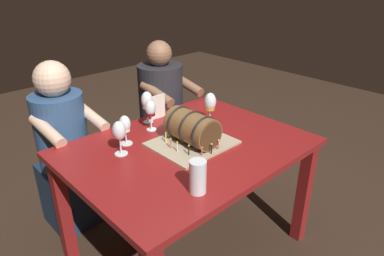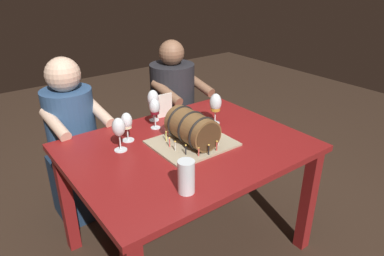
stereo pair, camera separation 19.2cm
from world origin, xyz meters
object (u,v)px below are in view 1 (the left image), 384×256
object	(u,v)px
beer_pint	(198,178)
person_seated_left	(66,155)
wine_glass_amber	(210,103)
barrel_cake	(192,130)
dining_table	(188,161)
wine_glass_empty	(119,132)
wine_glass_white	(125,125)
menu_card	(158,107)
wine_glass_rose	(147,102)
wine_glass_red	(150,110)
person_seated_right	(162,119)

from	to	relation	value
beer_pint	person_seated_left	bearing A→B (deg)	97.15
wine_glass_amber	barrel_cake	bearing A→B (deg)	-153.88
dining_table	wine_glass_empty	world-z (taller)	wine_glass_empty
person_seated_left	wine_glass_white	bearing A→B (deg)	-71.57
dining_table	menu_card	size ratio (longest dim) A/B	8.14
wine_glass_rose	beer_pint	size ratio (longest dim) A/B	1.32
barrel_cake	wine_glass_red	xyz separation A→B (m)	(-0.05, 0.31, 0.05)
wine_glass_rose	barrel_cake	bearing A→B (deg)	-90.37
wine_glass_empty	person_seated_right	world-z (taller)	person_seated_right
wine_glass_white	person_seated_right	world-z (taller)	person_seated_right
menu_card	wine_glass_red	bearing A→B (deg)	-138.47
wine_glass_amber	person_seated_right	xyz separation A→B (m)	(0.09, 0.61, -0.33)
wine_glass_amber	menu_card	size ratio (longest dim) A/B	1.24
person_seated_right	menu_card	bearing A→B (deg)	-130.92
beer_pint	wine_glass_amber	bearing A→B (deg)	40.16
dining_table	wine_glass_white	world-z (taller)	wine_glass_white
wine_glass_empty	wine_glass_white	world-z (taller)	wine_glass_empty
barrel_cake	wine_glass_white	world-z (taller)	barrel_cake
wine_glass_red	menu_card	distance (m)	0.19
dining_table	wine_glass_empty	size ratio (longest dim) A/B	6.82
wine_glass_empty	wine_glass_rose	world-z (taller)	wine_glass_rose
dining_table	barrel_cake	distance (m)	0.19
barrel_cake	beer_pint	size ratio (longest dim) A/B	2.74
barrel_cake	wine_glass_white	size ratio (longest dim) A/B	2.50
wine_glass_rose	wine_glass_red	size ratio (longest dim) A/B	1.08
barrel_cake	person_seated_left	world-z (taller)	person_seated_left
wine_glass_red	person_seated_left	size ratio (longest dim) A/B	0.17
person_seated_right	dining_table	bearing A→B (deg)	-118.52
wine_glass_empty	wine_glass_rose	distance (m)	0.43
barrel_cake	wine_glass_red	bearing A→B (deg)	99.49
beer_pint	menu_card	world-z (taller)	menu_card
menu_card	wine_glass_white	bearing A→B (deg)	-152.44
wine_glass_white	person_seated_right	xyz separation A→B (m)	(0.64, 0.50, -0.31)
wine_glass_empty	beer_pint	size ratio (longest dim) A/B	1.22
wine_glass_white	person_seated_left	distance (m)	0.62
wine_glass_rose	menu_card	world-z (taller)	wine_glass_rose
menu_card	person_seated_right	world-z (taller)	person_seated_right
wine_glass_rose	wine_glass_red	xyz separation A→B (m)	(-0.05, -0.11, -0.01)
barrel_cake	menu_card	size ratio (longest dim) A/B	2.68
wine_glass_white	person_seated_left	bearing A→B (deg)	108.43
dining_table	wine_glass_white	distance (m)	0.41
menu_card	person_seated_right	distance (m)	0.52
person_seated_left	barrel_cake	bearing A→B (deg)	-60.14
wine_glass_red	wine_glass_white	world-z (taller)	wine_glass_red
wine_glass_amber	wine_glass_rose	world-z (taller)	wine_glass_rose
wine_glass_amber	person_seated_right	distance (m)	0.70
wine_glass_white	wine_glass_red	bearing A→B (deg)	13.33
wine_glass_empty	wine_glass_rose	bearing A→B (deg)	33.91
dining_table	menu_card	distance (m)	0.47
dining_table	wine_glass_amber	xyz separation A→B (m)	(0.32, 0.13, 0.24)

